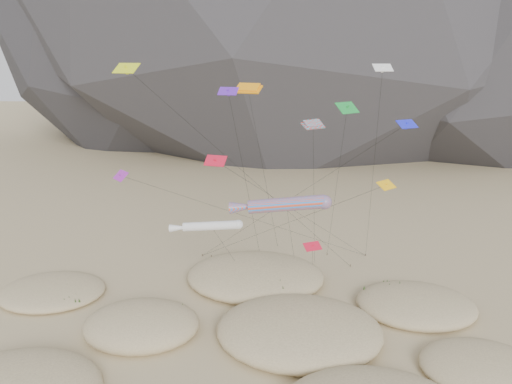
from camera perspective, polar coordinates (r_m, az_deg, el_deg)
ground at (r=44.02m, az=-0.11°, el=-20.04°), size 500.00×500.00×0.00m
dunes at (r=47.31m, az=-0.85°, el=-16.29°), size 53.25×40.03×3.55m
dune_grass at (r=47.22m, az=0.18°, el=-16.12°), size 43.93×29.66×1.43m
kite_stakes at (r=65.18m, az=3.04°, el=-7.61°), size 21.59×4.44×0.30m
rainbow_tube_kite at (r=45.13m, az=3.06°, el=-1.44°), size 9.31×16.24×13.53m
white_tube_kite at (r=50.02m, az=-5.55°, el=-3.91°), size 7.43×10.49×9.82m
orange_parafoil at (r=50.67m, az=-0.87°, el=11.51°), size 4.22×15.67×22.89m
multi_parafoil at (r=51.02m, az=6.56°, el=7.49°), size 2.57×10.22×19.30m
delta_kites at (r=48.42m, az=2.07°, el=6.16°), size 29.27×19.50×24.80m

